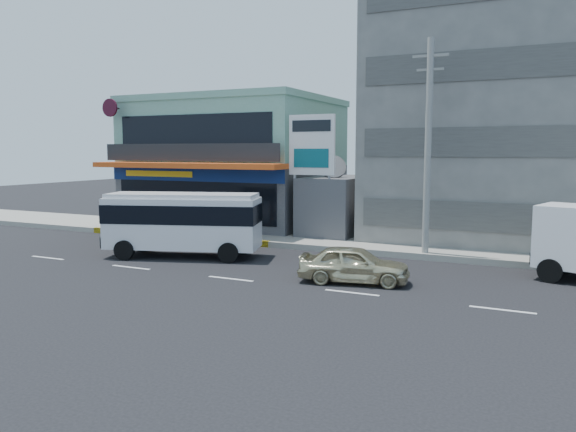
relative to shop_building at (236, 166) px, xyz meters
The scene contains 11 objects.
ground 16.57m from the shop_building, 60.16° to the right, with size 120.00×120.00×0.00m, color black.
sidewalk 14.27m from the shop_building, 18.88° to the right, with size 70.00×5.00×0.30m, color gray.
shop_building is the anchor object (origin of this frame).
concrete_building 18.28m from the shop_building, ahead, with size 16.00×12.00×14.00m, color gray.
gap_structure 8.53m from the shop_building, 13.67° to the right, with size 3.00×6.00×3.50m, color #404044.
satellite_dish 8.54m from the shop_building, 20.21° to the right, with size 1.50×1.50×0.15m, color slate.
billboard 8.92m from the shop_building, 32.32° to the right, with size 2.60×0.18×6.90m.
utility_pole_near 15.50m from the shop_building, 25.06° to the right, with size 1.60×0.30×10.00m.
minibus 11.73m from the shop_building, 71.91° to the right, with size 7.55×4.38×3.01m.
sedan 17.98m from the shop_building, 44.76° to the right, with size 1.68×4.19×1.43m, color beige.
motorcycle_rider 9.05m from the shop_building, 61.64° to the right, with size 1.70×1.00×2.06m.
Camera 1 is at (11.33, -18.46, 5.00)m, focal length 35.00 mm.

